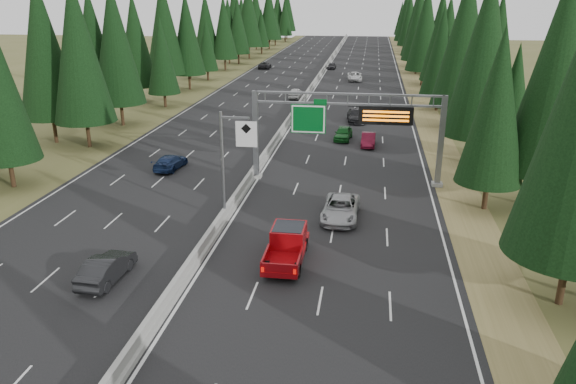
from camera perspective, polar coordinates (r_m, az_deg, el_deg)
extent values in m
cube|color=black|center=(93.99, 2.10, 9.96)|extent=(32.00, 260.00, 0.08)
cube|color=olive|center=(93.75, 13.12, 9.44)|extent=(3.60, 260.00, 0.06)
cube|color=brown|center=(97.54, -8.52, 10.11)|extent=(3.60, 260.00, 0.06)
cube|color=gray|center=(93.96, 2.10, 10.07)|extent=(0.70, 260.00, 0.30)
cube|color=gray|center=(93.89, 2.10, 10.31)|extent=(0.30, 260.00, 0.60)
cube|color=slate|center=(49.54, -3.30, 5.78)|extent=(0.45, 0.45, 7.80)
cube|color=gray|center=(50.57, -3.21, 1.65)|extent=(0.90, 0.90, 0.30)
cube|color=slate|center=(48.94, 15.28, 4.93)|extent=(0.45, 0.45, 7.80)
cube|color=gray|center=(49.98, 14.90, 0.78)|extent=(0.90, 0.90, 0.30)
cube|color=slate|center=(47.81, 6.10, 9.87)|extent=(15.85, 0.35, 0.16)
cube|color=slate|center=(47.96, 6.06, 8.88)|extent=(15.85, 0.35, 0.16)
cube|color=#054C19|center=(48.22, 2.07, 7.42)|extent=(3.00, 0.10, 2.50)
cube|color=silver|center=(48.16, 2.06, 7.41)|extent=(2.85, 0.02, 2.35)
cube|color=#054C19|center=(47.83, 3.30, 9.13)|extent=(1.10, 0.10, 0.45)
cube|color=black|center=(47.81, 9.91, 7.65)|extent=(4.50, 0.40, 1.50)
cube|color=orange|center=(47.52, 9.94, 8.01)|extent=(3.80, 0.02, 0.18)
cube|color=orange|center=(47.59, 9.91, 7.60)|extent=(3.80, 0.02, 0.18)
cube|color=orange|center=(47.66, 9.89, 7.18)|extent=(3.80, 0.02, 0.18)
cylinder|color=slate|center=(40.22, -6.63, 2.53)|extent=(0.20, 0.20, 8.00)
cube|color=gray|center=(41.52, -6.42, -2.62)|extent=(0.50, 0.50, 0.20)
cube|color=slate|center=(39.07, -5.41, 7.52)|extent=(2.00, 0.15, 0.15)
cube|color=silver|center=(39.02, -4.25, 5.88)|extent=(1.50, 0.06, 1.80)
cylinder|color=black|center=(33.44, 26.16, -7.87)|extent=(0.40, 0.40, 3.03)
cylinder|color=black|center=(45.58, 19.42, -0.35)|extent=(0.40, 0.40, 2.22)
cone|color=black|center=(43.84, 20.45, 8.21)|extent=(5.00, 5.00, 11.67)
cylinder|color=black|center=(47.45, 24.30, 0.27)|extent=(0.40, 0.40, 3.00)
cone|color=black|center=(45.51, 25.96, 11.46)|extent=(6.74, 6.74, 15.73)
cylinder|color=black|center=(57.35, 18.34, 4.12)|extent=(0.40, 0.40, 2.92)
cone|color=black|center=(55.77, 19.36, 13.18)|extent=(6.57, 6.57, 15.32)
cylinder|color=black|center=(59.33, 21.30, 3.73)|extent=(0.40, 0.40, 1.84)
cone|color=black|center=(58.15, 22.00, 9.19)|extent=(4.15, 4.15, 9.68)
cylinder|color=black|center=(71.26, 16.76, 7.23)|extent=(0.40, 0.40, 3.03)
cone|color=black|center=(69.97, 17.54, 14.80)|extent=(6.82, 6.82, 15.91)
cylinder|color=black|center=(70.55, 19.69, 6.60)|extent=(0.40, 0.40, 2.56)
cone|color=black|center=(69.35, 20.46, 13.02)|extent=(5.75, 5.75, 13.42)
cylinder|color=black|center=(82.61, 14.87, 8.76)|extent=(0.40, 0.40, 2.29)
cone|color=black|center=(81.65, 15.32, 13.68)|extent=(5.15, 5.15, 12.02)
cylinder|color=black|center=(81.10, 18.96, 8.36)|extent=(0.40, 0.40, 2.85)
cone|color=black|center=(80.00, 19.69, 14.61)|extent=(6.41, 6.41, 14.97)
cylinder|color=black|center=(95.24, 14.78, 10.20)|extent=(0.40, 0.40, 2.49)
cone|color=black|center=(94.36, 15.20, 14.85)|extent=(5.60, 5.60, 13.06)
cylinder|color=black|center=(92.54, 17.60, 9.60)|extent=(0.40, 0.40, 2.24)
cone|color=black|center=(91.69, 18.06, 13.90)|extent=(5.04, 5.04, 11.77)
cylinder|color=black|center=(104.82, 13.42, 11.20)|extent=(0.40, 0.40, 2.76)
cone|color=black|center=(103.99, 13.81, 15.89)|extent=(6.21, 6.21, 14.49)
cylinder|color=black|center=(105.20, 16.49, 10.78)|extent=(0.40, 0.40, 2.09)
cone|color=black|center=(104.48, 16.85, 14.31)|extent=(4.70, 4.70, 10.97)
cylinder|color=black|center=(120.14, 12.85, 12.27)|extent=(0.40, 0.40, 2.81)
cone|color=black|center=(119.40, 13.18, 16.45)|extent=(6.33, 6.33, 14.77)
cylinder|color=black|center=(118.12, 15.65, 11.84)|extent=(0.40, 0.40, 2.48)
cone|color=black|center=(117.41, 16.01, 15.59)|extent=(5.59, 5.59, 13.03)
cylinder|color=black|center=(130.95, 12.55, 12.81)|extent=(0.40, 0.40, 2.56)
cone|color=black|center=(130.30, 12.82, 16.30)|extent=(5.76, 5.76, 13.43)
cylinder|color=black|center=(129.86, 14.97, 12.60)|extent=(0.40, 0.40, 2.71)
cone|color=black|center=(129.20, 15.31, 16.31)|extent=(6.09, 6.09, 14.21)
cylinder|color=black|center=(141.90, 13.06, 13.21)|extent=(0.40, 0.40, 2.27)
cone|color=black|center=(141.34, 13.29, 16.07)|extent=(5.11, 5.11, 11.93)
cylinder|color=black|center=(143.04, 13.89, 13.21)|extent=(0.40, 0.40, 2.36)
cone|color=black|center=(142.47, 14.14, 16.15)|extent=(5.30, 5.30, 12.37)
cylinder|color=black|center=(157.42, 12.01, 13.92)|extent=(0.40, 0.40, 2.49)
cone|color=black|center=(156.89, 12.22, 16.74)|extent=(5.61, 5.61, 13.10)
cylinder|color=black|center=(154.96, 13.88, 13.56)|extent=(0.40, 0.40, 1.78)
cone|color=black|center=(154.52, 14.05, 15.60)|extent=(3.99, 3.99, 9.32)
cylinder|color=black|center=(166.44, 11.83, 14.30)|extent=(0.40, 0.40, 2.97)
cone|color=black|center=(165.90, 12.06, 17.48)|extent=(6.67, 6.67, 15.57)
cylinder|color=black|center=(169.00, 13.22, 14.18)|extent=(0.40, 0.40, 2.39)
cone|color=black|center=(168.51, 13.43, 16.70)|extent=(5.37, 5.37, 12.54)
cylinder|color=black|center=(182.03, 11.96, 14.70)|extent=(0.40, 0.40, 2.85)
cone|color=black|center=(181.54, 12.16, 17.49)|extent=(6.41, 6.41, 14.96)
cylinder|color=black|center=(180.19, 13.46, 14.47)|extent=(0.40, 0.40, 2.40)
cone|color=black|center=(179.74, 13.65, 16.85)|extent=(5.41, 5.41, 12.62)
cylinder|color=black|center=(194.02, 11.87, 15.01)|extent=(0.40, 0.40, 3.03)
cone|color=black|center=(193.55, 12.07, 17.80)|extent=(6.81, 6.81, 15.89)
cylinder|color=black|center=(192.68, 13.00, 14.76)|extent=(0.40, 0.40, 2.07)
cone|color=black|center=(192.29, 13.15, 16.68)|extent=(4.67, 4.67, 10.89)
cylinder|color=black|center=(204.04, 11.33, 15.12)|extent=(0.40, 0.40, 2.07)
cone|color=black|center=(203.68, 11.46, 16.93)|extent=(4.65, 4.65, 10.85)
cylinder|color=black|center=(206.64, 12.66, 15.07)|extent=(0.40, 0.40, 2.00)
cone|color=black|center=(206.29, 12.80, 16.80)|extent=(4.51, 4.51, 10.52)
cylinder|color=black|center=(53.51, -26.25, 1.72)|extent=(0.40, 0.40, 2.44)
cylinder|color=black|center=(64.28, -19.62, 5.55)|extent=(0.40, 0.40, 2.85)
cone|color=black|center=(62.88, -20.56, 13.44)|extent=(6.42, 6.42, 14.99)
cylinder|color=black|center=(67.65, -22.59, 5.85)|extent=(0.40, 0.40, 2.87)
cone|color=black|center=(66.32, -23.62, 13.38)|extent=(6.46, 6.46, 15.08)
cylinder|color=black|center=(73.95, -16.49, 7.59)|extent=(0.40, 0.40, 2.80)
cone|color=black|center=(72.75, -17.17, 14.33)|extent=(6.30, 6.30, 14.70)
cylinder|color=black|center=(76.22, -18.52, 7.67)|extent=(0.40, 0.40, 2.66)
cone|color=black|center=(75.09, -19.21, 13.87)|extent=(5.98, 5.98, 13.96)
cylinder|color=black|center=(84.33, -12.38, 9.09)|extent=(0.40, 0.40, 2.06)
cone|color=black|center=(83.45, -12.71, 13.42)|extent=(4.63, 4.63, 10.79)
cylinder|color=black|center=(88.60, -14.80, 9.55)|extent=(0.40, 0.40, 2.56)
cone|color=black|center=(87.64, -15.27, 14.69)|extent=(5.76, 5.76, 13.43)
cylinder|color=black|center=(99.73, -9.97, 10.97)|extent=(0.40, 0.40, 2.58)
cone|color=black|center=(98.87, -10.25, 15.60)|extent=(5.81, 5.81, 13.56)
cylinder|color=black|center=(98.24, -12.10, 10.81)|extent=(0.40, 0.40, 2.92)
cone|color=black|center=(97.33, -12.50, 16.12)|extent=(6.57, 6.57, 15.34)
cylinder|color=black|center=(110.03, -8.13, 11.66)|extent=(0.40, 0.40, 1.83)
cone|color=black|center=(109.40, -8.28, 14.63)|extent=(4.12, 4.12, 9.61)
cylinder|color=black|center=(111.87, -9.92, 11.72)|extent=(0.40, 0.40, 1.90)
cone|color=black|center=(111.23, -10.10, 14.75)|extent=(4.28, 4.28, 9.99)
cylinder|color=black|center=(123.86, -6.39, 12.76)|extent=(0.40, 0.40, 2.46)
cone|color=black|center=(123.19, -6.53, 16.31)|extent=(5.54, 5.54, 12.92)
cylinder|color=black|center=(124.99, -8.16, 12.77)|extent=(0.40, 0.40, 2.58)
cone|color=black|center=(124.31, -8.34, 16.46)|extent=(5.80, 5.80, 13.54)
cylinder|color=black|center=(134.73, -5.04, 13.34)|extent=(0.40, 0.40, 2.41)
cone|color=black|center=(134.12, -5.14, 16.54)|extent=(5.42, 5.42, 12.65)
cylinder|color=black|center=(135.81, -5.98, 13.35)|extent=(0.40, 0.40, 2.38)
cone|color=black|center=(135.21, -6.10, 16.48)|extent=(5.35, 5.35, 12.49)
cylinder|color=black|center=(145.98, -3.97, 13.97)|extent=(0.40, 0.40, 3.01)
cone|color=black|center=(145.36, -4.06, 17.65)|extent=(6.77, 6.77, 15.79)
cylinder|color=black|center=(148.09, -5.30, 13.99)|extent=(0.40, 0.40, 2.91)
cone|color=black|center=(147.48, -5.42, 17.51)|extent=(6.55, 6.55, 15.27)
cylinder|color=black|center=(157.23, -2.69, 14.19)|extent=(0.40, 0.40, 1.91)
cone|color=black|center=(156.78, -2.73, 16.37)|extent=(4.30, 4.30, 10.04)
cylinder|color=black|center=(157.57, -4.66, 14.25)|extent=(0.40, 0.40, 2.40)
cone|color=black|center=(157.05, -4.73, 16.98)|extent=(5.40, 5.40, 12.61)
cylinder|color=black|center=(169.98, -1.92, 14.78)|extent=(0.40, 0.40, 2.89)
cone|color=black|center=(169.45, -1.95, 17.82)|extent=(6.50, 6.50, 15.16)
cylinder|color=black|center=(169.75, -3.23, 14.73)|extent=(0.40, 0.40, 2.76)
cone|color=black|center=(169.23, -3.29, 17.64)|extent=(6.21, 6.21, 14.49)
cylinder|color=black|center=(182.38, -1.30, 14.94)|extent=(0.40, 0.40, 1.80)
cone|color=black|center=(182.00, -1.32, 16.71)|extent=(4.05, 4.05, 9.44)
cylinder|color=black|center=(184.96, -2.13, 15.02)|extent=(0.40, 0.40, 1.91)
cone|color=black|center=(184.58, -2.15, 16.87)|extent=(4.30, 4.30, 10.04)
cylinder|color=black|center=(195.57, -0.29, 15.31)|extent=(0.40, 0.40, 2.13)
cone|color=black|center=(195.18, -0.30, 17.26)|extent=(4.79, 4.79, 11.19)
cylinder|color=black|center=(197.35, -1.85, 15.30)|extent=(0.40, 0.40, 1.82)
cone|color=black|center=(197.00, -1.87, 16.95)|extent=(4.10, 4.10, 9.56)
cylinder|color=black|center=(207.70, -0.11, 15.66)|extent=(0.40, 0.40, 2.84)
cone|color=black|center=(207.27, -0.11, 18.11)|extent=(6.38, 6.38, 14.89)
cylinder|color=black|center=(209.70, -1.06, 15.66)|extent=(0.40, 0.40, 2.59)
cone|color=black|center=(209.29, -1.07, 17.88)|extent=(5.84, 5.84, 13.62)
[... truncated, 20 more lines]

